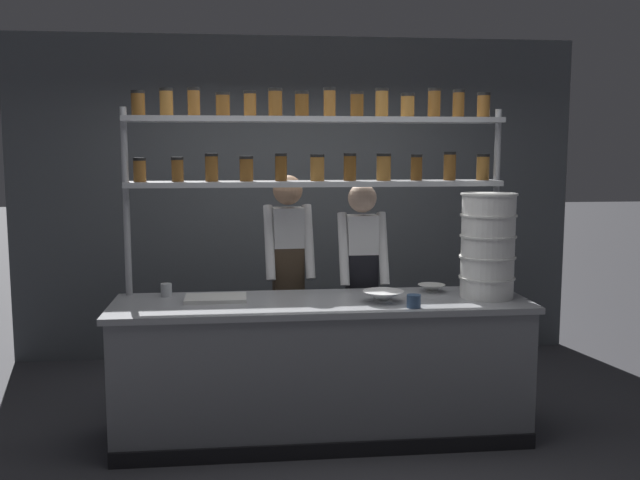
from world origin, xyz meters
name	(u,v)px	position (x,y,z in m)	size (l,w,h in m)	color
ground_plane	(322,435)	(0.00, 0.00, 0.00)	(40.00, 40.00, 0.00)	#3D3D42
back_wall	(297,198)	(0.00, 2.00, 1.45)	(5.12, 0.12, 2.91)	#4C5156
prep_counter	(322,369)	(0.00, 0.00, 0.46)	(2.72, 0.76, 0.92)	gray
spice_shelf_unit	(317,155)	(0.01, 0.33, 1.87)	(2.61, 0.28, 2.32)	#999BA0
chef_left	(288,273)	(-0.18, 0.65, 1.00)	(0.37, 0.31, 1.72)	black
chef_center	(362,279)	(0.36, 0.55, 0.95)	(0.36, 0.29, 1.66)	black
container_stack	(488,245)	(1.11, -0.01, 1.27)	(0.37, 0.37, 0.70)	white
cutting_board	(216,298)	(-0.69, 0.10, 0.93)	(0.40, 0.26, 0.02)	silver
prep_bowl_near_left	(383,297)	(0.39, -0.09, 0.96)	(0.27, 0.27, 0.07)	white
prep_bowl_center_front	(431,288)	(0.79, 0.20, 0.95)	(0.19, 0.19, 0.05)	silver
serving_cup_front	(166,290)	(-1.03, 0.25, 0.96)	(0.07, 0.07, 0.09)	#B2B7BC
serving_cup_by_board	(414,301)	(0.55, -0.27, 0.96)	(0.09, 0.09, 0.08)	#334C70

